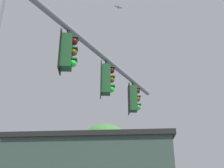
{
  "coord_description": "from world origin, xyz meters",
  "views": [
    {
      "loc": [
        4.87,
        2.18,
        1.88
      ],
      "look_at": [
        -4.17,
        2.67,
        5.82
      ],
      "focal_mm": 44.83,
      "sensor_mm": 36.0,
      "label": 1
    }
  ],
  "objects_px": {
    "traffic_light_mid_outer": "(134,99)",
    "traffic_light_mid_inner": "(107,79)",
    "bird_flying": "(118,7)",
    "traffic_light_nearest_pole": "(67,52)"
  },
  "relations": [
    {
      "from": "traffic_light_nearest_pole",
      "to": "bird_flying",
      "type": "bearing_deg",
      "value": 154.57
    },
    {
      "from": "traffic_light_nearest_pole",
      "to": "bird_flying",
      "type": "relative_size",
      "value": 3.47
    },
    {
      "from": "traffic_light_nearest_pole",
      "to": "traffic_light_mid_inner",
      "type": "height_order",
      "value": "same"
    },
    {
      "from": "traffic_light_mid_outer",
      "to": "traffic_light_nearest_pole",
      "type": "bearing_deg",
      "value": -32.66
    },
    {
      "from": "traffic_light_mid_inner",
      "to": "traffic_light_mid_outer",
      "type": "height_order",
      "value": "same"
    },
    {
      "from": "traffic_light_nearest_pole",
      "to": "traffic_light_mid_outer",
      "type": "distance_m",
      "value": 4.31
    },
    {
      "from": "traffic_light_mid_inner",
      "to": "bird_flying",
      "type": "distance_m",
      "value": 5.03
    },
    {
      "from": "traffic_light_mid_outer",
      "to": "bird_flying",
      "type": "xyz_separation_m",
      "value": [
        -0.07,
        -0.57,
        4.62
      ]
    },
    {
      "from": "traffic_light_mid_outer",
      "to": "bird_flying",
      "type": "bearing_deg",
      "value": -97.45
    },
    {
      "from": "traffic_light_mid_outer",
      "to": "traffic_light_mid_inner",
      "type": "bearing_deg",
      "value": -32.66
    }
  ]
}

